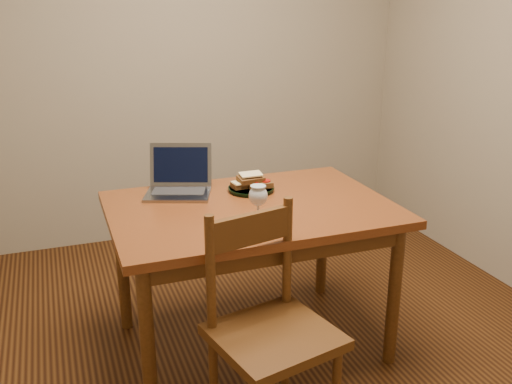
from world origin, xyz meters
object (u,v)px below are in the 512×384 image
object	(u,v)px
plate	(251,189)
milk_glass	(258,203)
table	(251,222)
laptop	(179,180)
chair	(271,320)

from	to	relation	value
plate	milk_glass	world-z (taller)	milk_glass
table	laptop	bearing A→B (deg)	130.35
chair	table	bearing A→B (deg)	64.24
plate	laptop	world-z (taller)	laptop
table	laptop	world-z (taller)	laptop
table	plate	size ratio (longest dim) A/B	5.59
milk_glass	laptop	size ratio (longest dim) A/B	0.41
table	laptop	distance (m)	0.44
table	plate	bearing A→B (deg)	70.07
table	chair	size ratio (longest dim) A/B	2.53
laptop	plate	bearing A→B (deg)	1.66
table	chair	xyz separation A→B (m)	(-0.14, -0.60, -0.15)
table	laptop	xyz separation A→B (m)	(-0.27, 0.31, 0.15)
chair	plate	world-z (taller)	chair
chair	laptop	xyz separation A→B (m)	(-0.13, 0.92, 0.30)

